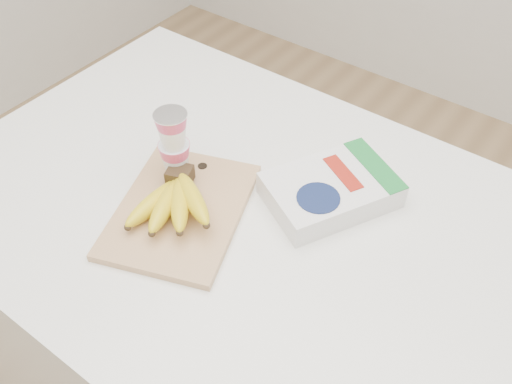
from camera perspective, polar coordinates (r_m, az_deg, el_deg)
room at (r=0.89m, az=-0.95°, el=14.72°), size 4.00×4.00×4.00m
table at (r=1.52m, az=-0.56°, el=-14.60°), size 1.30×0.87×0.97m
cutting_board at (r=1.13m, az=-7.54°, el=-1.83°), size 0.33×0.38×0.02m
bananas at (r=1.10m, az=-8.24°, el=-0.79°), size 0.18×0.19×0.07m
yogurt_stack at (r=1.14m, az=-8.24°, el=4.91°), size 0.07×0.07×0.15m
cereal_box at (r=1.14m, az=7.49°, el=0.22°), size 0.26×0.30×0.06m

